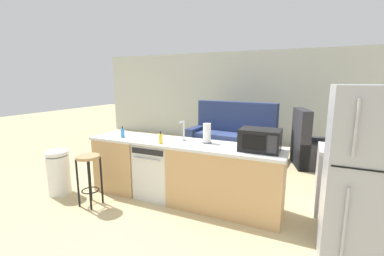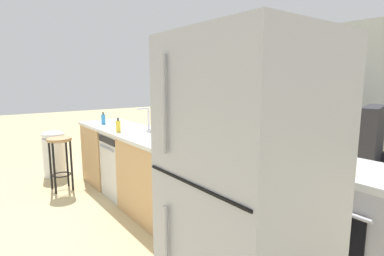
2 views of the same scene
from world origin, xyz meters
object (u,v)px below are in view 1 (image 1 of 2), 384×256
object	(u,v)px
stove_range	(348,182)
microwave	(260,140)
dishwasher	(159,169)
soap_bottle	(161,139)
dish_soap_bottle	(123,133)
bar_stool	(89,170)
couch	(232,138)
armchair	(310,150)
trash_bin	(58,171)
kettle	(338,144)
refrigerator	(368,181)
paper_towel_roll	(207,133)

from	to	relation	value
stove_range	microwave	bearing A→B (deg)	-152.99
dishwasher	stove_range	bearing A→B (deg)	11.91
microwave	soap_bottle	distance (m)	1.36
dish_soap_bottle	bar_stool	size ratio (longest dim) A/B	0.24
stove_range	couch	size ratio (longest dim) A/B	0.43
dishwasher	stove_range	distance (m)	2.66
bar_stool	armchair	xyz separation A→B (m)	(2.87, 3.22, -0.19)
dish_soap_bottle	armchair	world-z (taller)	armchair
dishwasher	trash_bin	size ratio (longest dim) A/B	1.14
stove_range	kettle	world-z (taller)	kettle
dishwasher	refrigerator	xyz separation A→B (m)	(2.60, -0.55, 0.45)
paper_towel_roll	dish_soap_bottle	world-z (taller)	paper_towel_roll
refrigerator	bar_stool	world-z (taller)	refrigerator
dish_soap_bottle	stove_range	bearing A→B (deg)	11.77
refrigerator	couch	bearing A→B (deg)	123.93
dishwasher	dish_soap_bottle	world-z (taller)	dish_soap_bottle
soap_bottle	trash_bin	bearing A→B (deg)	-166.13
paper_towel_roll	couch	xyz separation A→B (m)	(-0.34, 2.60, -0.64)
couch	dish_soap_bottle	bearing A→B (deg)	-109.35
dishwasher	refrigerator	bearing A→B (deg)	-11.93
refrigerator	couch	size ratio (longest dim) A/B	0.84
stove_range	kettle	bearing A→B (deg)	-142.84
microwave	paper_towel_roll	distance (m)	0.77
dish_soap_bottle	kettle	xyz separation A→B (m)	(3.01, 0.54, 0.01)
stove_range	kettle	distance (m)	0.57
couch	stove_range	bearing A→B (deg)	-44.53
couch	armchair	distance (m)	1.74
soap_bottle	dishwasher	bearing A→B (deg)	130.82
microwave	armchair	xyz separation A→B (m)	(0.62, 2.53, -0.69)
dishwasher	dish_soap_bottle	xyz separation A→B (m)	(-0.57, -0.11, 0.55)
couch	microwave	bearing A→B (deg)	-67.70
stove_range	microwave	distance (m)	1.35
armchair	couch	bearing A→B (deg)	174.29
soap_bottle	refrigerator	bearing A→B (deg)	-8.01
stove_range	couch	distance (m)	3.07
stove_range	dish_soap_bottle	world-z (taller)	dish_soap_bottle
kettle	microwave	bearing A→B (deg)	-155.07
dishwasher	couch	bearing A→B (deg)	81.28
couch	refrigerator	bearing A→B (deg)	-56.07
stove_range	microwave	size ratio (longest dim) A/B	1.80
paper_towel_roll	armchair	xyz separation A→B (m)	(1.38, 2.42, -0.69)
soap_bottle	couch	world-z (taller)	couch
refrigerator	bar_stool	bearing A→B (deg)	-177.60
kettle	refrigerator	bearing A→B (deg)	-80.34
microwave	paper_towel_roll	size ratio (longest dim) A/B	1.77
trash_bin	stove_range	bearing A→B (deg)	15.98
stove_range	paper_towel_roll	distance (m)	1.98
paper_towel_roll	kettle	bearing A→B (deg)	10.78
refrigerator	couch	distance (m)	3.94
refrigerator	microwave	xyz separation A→B (m)	(-1.08, 0.55, 0.17)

